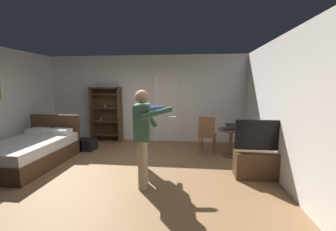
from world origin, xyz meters
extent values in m
plane|color=olive|center=(0.00, 0.00, 0.00)|extent=(6.90, 6.90, 0.00)
cube|color=silver|center=(0.00, 2.71, 1.36)|extent=(6.51, 0.12, 2.73)
cube|color=silver|center=(3.20, 0.00, 1.36)|extent=(0.12, 5.54, 2.73)
cube|color=white|center=(0.32, 2.63, 1.02)|extent=(0.08, 0.08, 2.05)
cube|color=white|center=(1.17, 2.63, 1.02)|extent=(0.08, 0.08, 2.05)
cube|color=white|center=(0.74, 2.63, 2.09)|extent=(0.93, 0.08, 0.08)
cube|color=#4C331E|center=(-2.16, 0.20, 0.17)|extent=(1.35, 2.07, 0.35)
cube|color=silver|center=(-2.16, 0.20, 0.46)|extent=(1.29, 2.01, 0.22)
cube|color=#4C331E|center=(-2.16, 1.19, 0.51)|extent=(1.35, 0.08, 1.02)
cube|color=white|center=(-2.45, 0.93, 0.63)|extent=(0.50, 0.34, 0.12)
cube|color=white|center=(-1.86, 0.93, 0.63)|extent=(0.50, 0.34, 0.12)
cube|color=#4C331E|center=(-1.70, 2.45, 0.87)|extent=(0.06, 0.32, 1.73)
cube|color=#4C331E|center=(-0.78, 2.45, 0.87)|extent=(0.06, 0.32, 1.73)
cube|color=#4C331E|center=(-1.24, 2.45, 1.71)|extent=(0.97, 0.32, 0.04)
cube|color=#4C331E|center=(-1.24, 2.60, 0.87)|extent=(0.97, 0.02, 1.73)
cube|color=#4C331E|center=(-1.24, 2.45, 0.22)|extent=(0.91, 0.32, 0.03)
cube|color=#4C331E|center=(-1.24, 2.45, 0.65)|extent=(0.91, 0.32, 0.03)
cylinder|color=gray|center=(-1.43, 2.45, 0.71)|extent=(0.05, 0.05, 0.08)
cube|color=#4C331E|center=(-1.24, 2.45, 1.08)|extent=(0.91, 0.32, 0.03)
cylinder|color=tan|center=(-1.27, 2.45, 1.14)|extent=(0.05, 0.05, 0.09)
cube|color=#4C331E|center=(-1.24, 2.45, 1.52)|extent=(0.91, 0.32, 0.03)
cube|color=#4C331E|center=(2.84, 0.11, 0.26)|extent=(0.96, 0.40, 0.52)
cube|color=black|center=(2.84, 0.09, 0.86)|extent=(1.01, 0.05, 0.58)
cube|color=#2B47A9|center=(2.84, 0.12, 0.86)|extent=(0.95, 0.01, 0.52)
cylinder|color=brown|center=(2.49, 1.35, 0.33)|extent=(0.08, 0.08, 0.67)
cylinder|color=brown|center=(2.49, 1.35, 0.01)|extent=(0.40, 0.40, 0.03)
cylinder|color=brown|center=(2.49, 1.35, 0.68)|extent=(0.66, 0.66, 0.03)
cube|color=black|center=(2.46, 1.35, 0.71)|extent=(0.36, 0.28, 0.02)
cube|color=black|center=(2.48, 1.24, 0.82)|extent=(0.35, 0.25, 0.08)
cube|color=navy|center=(2.48, 1.24, 0.82)|extent=(0.32, 0.21, 0.06)
cylinder|color=#2E3026|center=(2.63, 1.27, 0.82)|extent=(0.06, 0.06, 0.24)
cylinder|color=#2E3026|center=(2.63, 1.27, 0.97)|extent=(0.03, 0.03, 0.06)
cylinder|color=brown|center=(2.13, 1.71, 0.23)|extent=(0.04, 0.04, 0.45)
cylinder|color=brown|center=(1.80, 1.80, 0.23)|extent=(0.04, 0.04, 0.45)
cylinder|color=brown|center=(2.05, 1.38, 0.23)|extent=(0.04, 0.04, 0.45)
cylinder|color=brown|center=(1.72, 1.47, 0.23)|extent=(0.04, 0.04, 0.45)
cube|color=brown|center=(1.92, 1.59, 0.47)|extent=(0.51, 0.51, 0.04)
cube|color=brown|center=(1.88, 1.43, 0.74)|extent=(0.42, 0.14, 0.50)
cylinder|color=tan|center=(0.63, -0.40, 0.43)|extent=(0.15, 0.15, 0.87)
cylinder|color=tan|center=(0.66, -0.62, 0.43)|extent=(0.15, 0.15, 0.87)
cube|color=#3F664C|center=(0.65, -0.51, 1.17)|extent=(0.30, 0.41, 0.61)
sphere|color=tan|center=(0.65, -0.51, 1.61)|extent=(0.23, 0.23, 0.23)
cylinder|color=#3F664C|center=(0.71, -0.28, 1.29)|extent=(0.35, 0.13, 0.50)
cylinder|color=#3F664C|center=(0.93, -0.70, 1.36)|extent=(0.53, 0.15, 0.22)
cube|color=white|center=(1.19, -0.69, 1.29)|extent=(0.12, 0.05, 0.04)
cylinder|color=gray|center=(0.46, 0.33, 0.42)|extent=(0.15, 0.15, 0.83)
cylinder|color=gray|center=(0.50, 0.06, 0.42)|extent=(0.15, 0.15, 0.83)
cube|color=#334C8C|center=(0.48, 0.20, 1.13)|extent=(0.33, 0.51, 0.59)
sphere|color=#936B4C|center=(0.48, 0.20, 1.55)|extent=(0.23, 0.23, 0.23)
cylinder|color=#334C8C|center=(0.53, 0.47, 1.23)|extent=(0.34, 0.14, 0.48)
cylinder|color=#334C8C|center=(0.75, -0.03, 1.36)|extent=(0.47, 0.16, 0.12)
cube|color=white|center=(0.97, -0.01, 1.35)|extent=(0.12, 0.05, 0.04)
cube|color=black|center=(-1.44, 1.43, 0.15)|extent=(0.55, 0.43, 0.31)
camera|label=1|loc=(1.50, -4.06, 1.82)|focal=22.81mm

